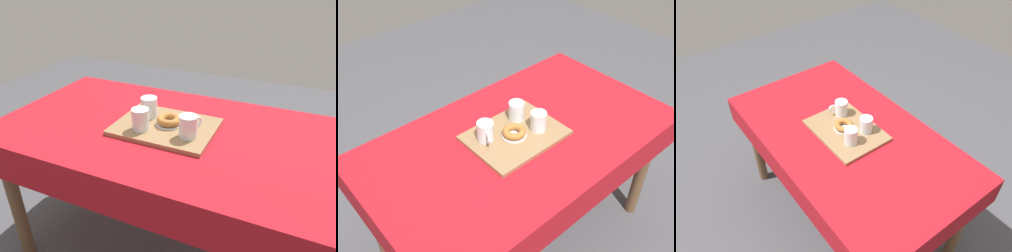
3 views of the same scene
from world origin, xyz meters
TOP-DOWN VIEW (x-y plane):
  - ground_plane at (0.00, 0.00)m, footprint 6.00×6.00m
  - dining_table at (0.00, 0.00)m, footprint 1.49×0.86m
  - serving_tray at (0.02, -0.01)m, footprint 0.44×0.33m
  - tea_mug_left at (0.15, -0.07)m, footprint 0.08×0.11m
  - water_glass_near at (-0.06, -0.09)m, footprint 0.08×0.08m
  - water_glass_far at (-0.08, 0.04)m, footprint 0.08×0.08m
  - donut_plate_left at (0.04, -0.00)m, footprint 0.12×0.12m
  - sugar_donut_left at (0.04, -0.00)m, footprint 0.11×0.11m

SIDE VIEW (x-z plane):
  - ground_plane at x=0.00m, z-range 0.00..0.00m
  - dining_table at x=0.00m, z-range 0.28..1.03m
  - serving_tray at x=0.02m, z-range 0.76..0.77m
  - donut_plate_left at x=0.04m, z-range 0.77..0.78m
  - sugar_donut_left at x=0.04m, z-range 0.78..0.81m
  - water_glass_near at x=-0.06m, z-range 0.77..0.86m
  - water_glass_far at x=-0.08m, z-range 0.77..0.86m
  - tea_mug_left at x=0.15m, z-range 0.77..0.87m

